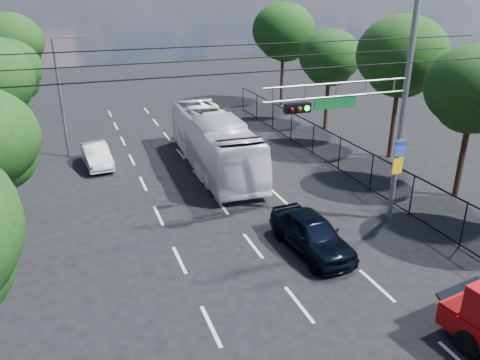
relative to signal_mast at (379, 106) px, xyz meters
name	(u,v)px	position (x,y,z in m)	size (l,w,h in m)	color
lane_markings	(209,190)	(-5.28, 6.01, -5.24)	(6.12, 38.00, 0.01)	beige
signal_mast	(379,106)	(0.00, 0.00, 0.00)	(6.43, 0.39, 9.50)	slate
streetlight_left	(63,92)	(-11.62, 14.01, -1.30)	(2.09, 0.22, 7.08)	slate
utility_wires	(246,58)	(-5.28, 0.84, 1.99)	(22.00, 5.04, 0.74)	black
fence_right	(358,164)	(2.32, 4.18, -4.21)	(0.06, 34.03, 2.00)	black
tree_right_b	(474,94)	(5.93, 1.03, -0.19)	(4.50, 4.50, 7.31)	black
tree_right_c	(401,61)	(6.53, 7.03, 0.49)	(5.10, 5.10, 8.29)	black
tree_right_d	(330,61)	(6.13, 14.03, -0.39)	(4.32, 4.32, 7.02)	black
tree_right_e	(283,35)	(6.33, 22.03, 0.69)	(5.28, 5.28, 8.58)	black
tree_left_d	(7,73)	(-14.67, 17.03, -0.52)	(4.20, 4.20, 6.83)	black
tree_left_e	(11,46)	(-14.87, 25.03, 0.29)	(4.92, 4.92, 7.99)	black
navy_hatchback	(311,233)	(-3.28, -1.08, -4.50)	(1.76, 4.37, 1.49)	black
white_bus	(214,141)	(-4.02, 9.06, -3.69)	(2.60, 11.13, 3.10)	silver
white_van	(96,155)	(-10.30, 11.66, -4.61)	(1.34, 3.85, 1.27)	silver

